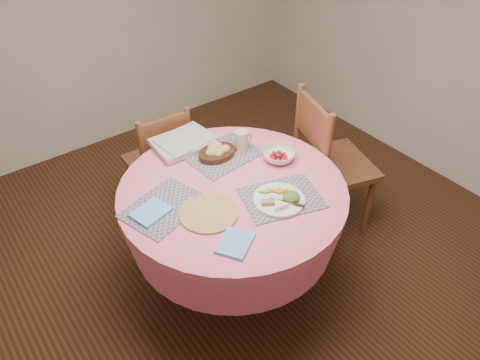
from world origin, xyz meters
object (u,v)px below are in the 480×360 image
(dinner_plate, at_px, (281,198))
(chair_back, at_px, (161,160))
(fruit_bowl, at_px, (279,156))
(wicker_trivet, at_px, (209,213))
(dining_table, at_px, (233,215))
(bread_bowl, at_px, (217,151))
(latte_mug, at_px, (242,140))
(chair_right, at_px, (328,161))

(dinner_plate, bearing_deg, chair_back, 97.37)
(fruit_bowl, bearing_deg, wicker_trivet, -166.16)
(chair_back, distance_m, dinner_plate, 1.12)
(dining_table, relative_size, dinner_plate, 4.61)
(bread_bowl, height_order, latte_mug, latte_mug)
(bread_bowl, bearing_deg, wicker_trivet, -129.54)
(dining_table, height_order, bread_bowl, bread_bowl)
(wicker_trivet, bearing_deg, dinner_plate, -22.63)
(dinner_plate, height_order, latte_mug, latte_mug)
(chair_right, height_order, wicker_trivet, chair_right)
(bread_bowl, bearing_deg, chair_right, -17.57)
(latte_mug, bearing_deg, dining_table, -135.07)
(chair_right, relative_size, wicker_trivet, 3.40)
(dining_table, bearing_deg, dinner_plate, -61.14)
(dinner_plate, bearing_deg, latte_mug, 76.09)
(chair_right, xyz_separation_m, chair_back, (-0.83, 0.77, -0.08))
(chair_back, xyz_separation_m, latte_mug, (0.26, -0.57, 0.36))
(wicker_trivet, distance_m, fruit_bowl, 0.60)
(dining_table, distance_m, latte_mug, 0.45)
(chair_back, distance_m, latte_mug, 0.73)
(dinner_plate, xyz_separation_m, bread_bowl, (-0.03, 0.53, 0.01))
(dining_table, bearing_deg, bread_bowl, 71.05)
(latte_mug, xyz_separation_m, fruit_bowl, (0.11, -0.21, -0.04))
(wicker_trivet, distance_m, bread_bowl, 0.50)
(chair_back, bearing_deg, latte_mug, 117.79)
(chair_right, bearing_deg, fruit_bowl, 108.22)
(chair_right, xyz_separation_m, latte_mug, (-0.57, 0.19, 0.29))
(chair_back, xyz_separation_m, dinner_plate, (0.14, -1.07, 0.32))
(dining_table, xyz_separation_m, wicker_trivet, (-0.22, -0.09, 0.20))
(dining_table, distance_m, wicker_trivet, 0.31)
(chair_right, relative_size, bread_bowl, 4.43)
(fruit_bowl, bearing_deg, latte_mug, 118.07)
(dining_table, distance_m, fruit_bowl, 0.43)
(chair_right, distance_m, bread_bowl, 0.80)
(wicker_trivet, height_order, dinner_plate, dinner_plate)
(fruit_bowl, bearing_deg, bread_bowl, 137.81)
(dining_table, xyz_separation_m, latte_mug, (0.26, 0.25, 0.26))
(chair_back, xyz_separation_m, bread_bowl, (0.11, -0.54, 0.33))
(dining_table, relative_size, fruit_bowl, 6.23)
(dining_table, relative_size, bread_bowl, 5.39)
(dining_table, xyz_separation_m, chair_back, (-0.01, 0.83, -0.10))
(chair_back, relative_size, dinner_plate, 3.25)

